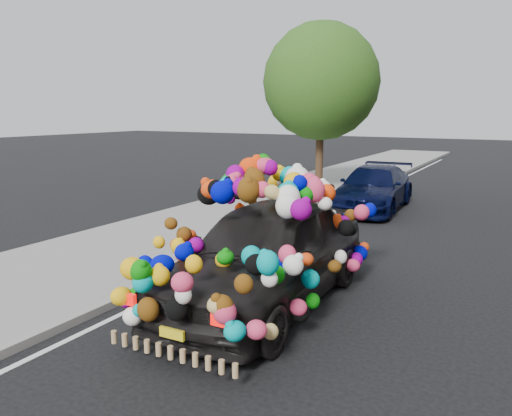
{
  "coord_description": "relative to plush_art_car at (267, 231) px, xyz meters",
  "views": [
    {
      "loc": [
        3.24,
        -7.66,
        3.02
      ],
      "look_at": [
        -1.3,
        0.34,
        1.21
      ],
      "focal_mm": 35.0,
      "sensor_mm": 36.0,
      "label": 1
    }
  ],
  "objects": [
    {
      "name": "navy_sedan",
      "position": [
        -0.79,
        8.41,
        -0.52
      ],
      "size": [
        2.09,
        4.63,
        1.32
      ],
      "primitive_type": "imported",
      "rotation": [
        0.0,
        0.0,
        0.05
      ],
      "color": "black",
      "rests_on": "ground"
    },
    {
      "name": "kerb",
      "position": [
        -2.02,
        1.03,
        -1.11
      ],
      "size": [
        0.15,
        60.0,
        0.13
      ],
      "primitive_type": "cube",
      "color": "gray",
      "rests_on": "ground"
    },
    {
      "name": "tree_near_sidewalk",
      "position": [
        -3.47,
        10.53,
        2.84
      ],
      "size": [
        4.2,
        4.2,
        6.13
      ],
      "color": "#332114",
      "rests_on": "ground"
    },
    {
      "name": "ground",
      "position": [
        0.33,
        1.03,
        -1.18
      ],
      "size": [
        100.0,
        100.0,
        0.0
      ],
      "primitive_type": "plane",
      "color": "black",
      "rests_on": "ground"
    },
    {
      "name": "sidewalk",
      "position": [
        -3.97,
        1.03,
        -1.12
      ],
      "size": [
        4.0,
        60.0,
        0.12
      ],
      "primitive_type": "cube",
      "color": "gray",
      "rests_on": "ground"
    },
    {
      "name": "plush_art_car",
      "position": [
        0.0,
        0.0,
        0.0
      ],
      "size": [
        2.43,
        5.07,
        2.29
      ],
      "rotation": [
        0.0,
        0.0,
        0.03
      ],
      "color": "black",
      "rests_on": "ground"
    }
  ]
}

